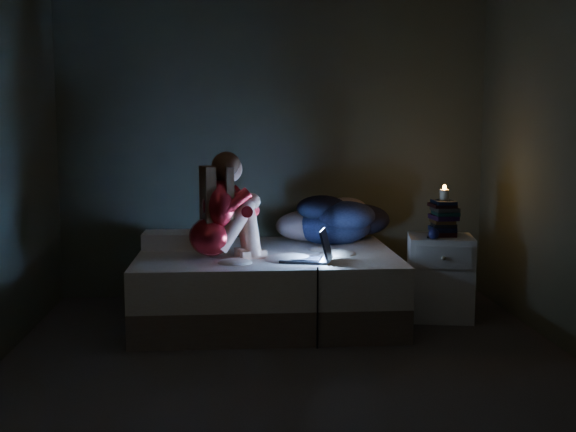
{
  "coord_description": "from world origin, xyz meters",
  "views": [
    {
      "loc": [
        -0.34,
        -4.13,
        1.46
      ],
      "look_at": [
        0.05,
        1.0,
        0.8
      ],
      "focal_mm": 44.36,
      "sensor_mm": 36.0,
      "label": 1
    }
  ],
  "objects": [
    {
      "name": "floor",
      "position": [
        0.0,
        0.0,
        -0.01
      ],
      "size": [
        3.6,
        3.8,
        0.02
      ],
      "primitive_type": "cube",
      "color": "#46413F",
      "rests_on": "ground"
    },
    {
      "name": "wall_back",
      "position": [
        0.0,
        1.91,
        1.3
      ],
      "size": [
        3.6,
        0.02,
        2.6
      ],
      "primitive_type": "cube",
      "color": "#444D3B",
      "rests_on": "ground"
    },
    {
      "name": "wall_front",
      "position": [
        0.0,
        -1.91,
        1.3
      ],
      "size": [
        3.6,
        0.02,
        2.6
      ],
      "primitive_type": "cube",
      "color": "#444D3B",
      "rests_on": "ground"
    },
    {
      "name": "bed",
      "position": [
        -0.1,
        1.1,
        0.26
      ],
      "size": [
        1.89,
        1.42,
        0.52
      ],
      "primitive_type": null,
      "color": "beige",
      "rests_on": "ground"
    },
    {
      "name": "pillow",
      "position": [
        -0.83,
        1.33,
        0.58
      ],
      "size": [
        0.42,
        0.3,
        0.12
      ],
      "primitive_type": "cube",
      "color": "white",
      "rests_on": "bed"
    },
    {
      "name": "woman",
      "position": [
        -0.51,
        0.82,
        0.9
      ],
      "size": [
        0.54,
        0.43,
        0.76
      ],
      "primitive_type": null,
      "rotation": [
        0.0,
        0.0,
        0.29
      ],
      "color": "#7F020A",
      "rests_on": "bed"
    },
    {
      "name": "laptop",
      "position": [
        0.15,
        0.69,
        0.64
      ],
      "size": [
        0.39,
        0.32,
        0.24
      ],
      "primitive_type": null,
      "rotation": [
        0.0,
        0.0,
        -0.26
      ],
      "color": "black",
      "rests_on": "bed"
    },
    {
      "name": "clothes_pile",
      "position": [
        0.45,
        1.52,
        0.72
      ],
      "size": [
        0.76,
        0.65,
        0.4
      ],
      "primitive_type": null,
      "rotation": [
        0.0,
        0.0,
        0.19
      ],
      "color": "#171D3C",
      "rests_on": "bed"
    },
    {
      "name": "nightstand",
      "position": [
        1.21,
        1.05,
        0.31
      ],
      "size": [
        0.54,
        0.5,
        0.63
      ],
      "primitive_type": "cube",
      "rotation": [
        0.0,
        0.0,
        -0.19
      ],
      "color": "silver",
      "rests_on": "ground"
    },
    {
      "name": "book_stack",
      "position": [
        1.23,
        1.07,
        0.77
      ],
      "size": [
        0.19,
        0.25,
        0.28
      ],
      "primitive_type": null,
      "color": "black",
      "rests_on": "nightstand"
    },
    {
      "name": "candle",
      "position": [
        1.23,
        1.07,
        0.95
      ],
      "size": [
        0.07,
        0.07,
        0.08
      ],
      "primitive_type": "cylinder",
      "color": "beige",
      "rests_on": "book_stack"
    },
    {
      "name": "phone",
      "position": [
        1.15,
        0.98,
        0.64
      ],
      "size": [
        0.11,
        0.15,
        0.01
      ],
      "primitive_type": "cube",
      "rotation": [
        0.0,
        0.0,
        -0.27
      ],
      "color": "black",
      "rests_on": "nightstand"
    },
    {
      "name": "blue_orb",
      "position": [
        1.14,
        0.9,
        0.67
      ],
      "size": [
        0.08,
        0.08,
        0.08
      ],
      "primitive_type": "sphere",
      "color": "navy",
      "rests_on": "nightstand"
    }
  ]
}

